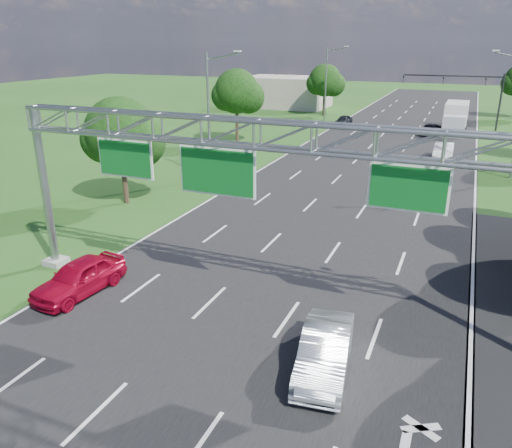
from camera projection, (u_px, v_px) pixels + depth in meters
The scene contains 17 objects.
ground at pixel (347, 195), 37.29m from camera, with size 220.00×220.00×0.00m, color #1F4715.
road at pixel (347, 195), 37.29m from camera, with size 18.00×180.00×0.02m, color black.
road_flare at pixel (508, 332), 19.74m from camera, with size 3.00×30.00×0.02m, color black.
sign_gantry at pixel (259, 150), 19.22m from camera, with size 23.50×1.00×9.56m.
traffic_signal at pixel (472, 88), 63.03m from camera, with size 12.21×0.24×7.00m.
streetlight_l_near at pixel (211, 111), 39.48m from camera, with size 2.97×0.22×10.16m.
streetlight_l_far at pixel (327, 80), 69.73m from camera, with size 2.97×0.22×10.16m.
tree_verge_la at pixel (122, 136), 33.83m from camera, with size 5.76×4.80×7.40m.
tree_verge_lb at pixel (237, 94), 54.22m from camera, with size 5.76×4.80×8.06m.
tree_verge_lc at pixel (326, 82), 74.89m from camera, with size 5.76×4.80×7.62m.
building_left at pixel (286, 92), 85.93m from camera, with size 14.00×10.00×5.00m, color #A09386.
red_coupe at pixel (79, 277), 22.54m from camera, with size 1.87×4.65×1.58m, color #A40722.
silver_sedan at pixel (325, 351), 17.21m from camera, with size 1.63×4.68×1.54m, color silver.
car_queue_b at pixel (431, 130), 60.56m from camera, with size 2.10×4.56×1.27m, color black.
car_queue_c at pixel (344, 120), 67.81m from camera, with size 1.52×3.78×1.29m, color black.
car_queue_d at pixel (443, 152), 47.68m from camera, with size 1.72×4.92×1.62m, color silver.
box_truck at pixel (455, 118), 62.62m from camera, with size 2.82×9.22×3.49m.
Camera 1 is at (7.61, -5.58, 10.86)m, focal length 35.00 mm.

